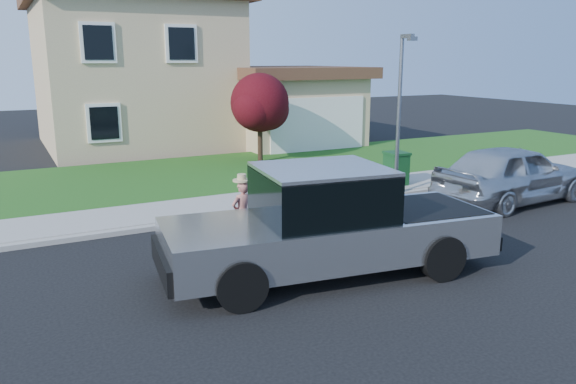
# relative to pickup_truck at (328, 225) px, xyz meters

# --- Properties ---
(ground) EXTENTS (80.00, 80.00, 0.00)m
(ground) POSITION_rel_pickup_truck_xyz_m (0.53, 1.43, -0.97)
(ground) COLOR black
(ground) RESTS_ON ground
(curb) EXTENTS (40.00, 0.20, 0.12)m
(curb) POSITION_rel_pickup_truck_xyz_m (1.53, 4.33, -0.91)
(curb) COLOR gray
(curb) RESTS_ON ground
(sidewalk) EXTENTS (40.00, 2.00, 0.15)m
(sidewalk) POSITION_rel_pickup_truck_xyz_m (1.53, 5.43, -0.90)
(sidewalk) COLOR gray
(sidewalk) RESTS_ON ground
(lawn) EXTENTS (40.00, 7.00, 0.10)m
(lawn) POSITION_rel_pickup_truck_xyz_m (1.53, 9.93, -0.92)
(lawn) COLOR #1B4614
(lawn) RESTS_ON ground
(house) EXTENTS (14.00, 11.30, 6.85)m
(house) POSITION_rel_pickup_truck_xyz_m (1.84, 17.81, 2.19)
(house) COLOR tan
(house) RESTS_ON ground
(pickup_truck) EXTENTS (6.58, 2.94, 2.09)m
(pickup_truck) POSITION_rel_pickup_truck_xyz_m (0.00, 0.00, 0.00)
(pickup_truck) COLOR black
(pickup_truck) RESTS_ON ground
(woman) EXTENTS (0.60, 0.46, 1.61)m
(woman) POSITION_rel_pickup_truck_xyz_m (-0.79, 2.27, -0.21)
(woman) COLOR #C2736A
(woman) RESTS_ON ground
(sedan) EXTENTS (5.12, 2.36, 1.70)m
(sedan) POSITION_rel_pickup_truck_xyz_m (7.47, 2.25, -0.12)
(sedan) COLOR #B6B8BD
(sedan) RESTS_ON ground
(ornamental_tree) EXTENTS (2.48, 2.24, 3.41)m
(ornamental_tree) POSITION_rel_pickup_truck_xyz_m (3.67, 11.03, 1.30)
(ornamental_tree) COLOR black
(ornamental_tree) RESTS_ON lawn
(trash_bin) EXTENTS (0.68, 0.77, 1.03)m
(trash_bin) POSITION_rel_pickup_truck_xyz_m (5.67, 5.19, -0.30)
(trash_bin) COLOR #0F3A19
(trash_bin) RESTS_ON sidewalk
(street_lamp) EXTENTS (0.24, 0.61, 4.67)m
(street_lamp) POSITION_rel_pickup_truck_xyz_m (4.87, 4.13, 1.69)
(street_lamp) COLOR slate
(street_lamp) RESTS_ON ground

